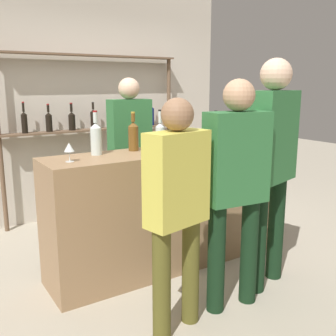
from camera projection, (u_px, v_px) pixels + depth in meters
The scene contains 15 objects.
ground_plane at pixel (168, 263), 3.66m from camera, with size 16.00×16.00×0.00m, color #B2A893.
bar_counter at pixel (168, 208), 3.55m from camera, with size 2.19×0.54×1.07m, color #997551.
back_wall at pixel (87, 103), 4.91m from camera, with size 3.79×0.12×2.80m, color beige.
back_shelf at pixel (94, 113), 4.79m from camera, with size 2.24×0.18×1.98m.
counter_bottle_0 at pixel (96, 138), 3.18m from camera, with size 0.09×0.09×0.36m.
counter_bottle_1 at pixel (133, 135), 3.38m from camera, with size 0.09×0.09×0.34m.
counter_bottle_2 at pixel (215, 133), 3.60m from camera, with size 0.08×0.08×0.33m.
counter_bottle_3 at pixel (160, 137), 3.27m from camera, with size 0.07×0.07×0.36m.
wine_glass at pixel (69, 148), 2.90m from camera, with size 0.08×0.08×0.14m.
ice_bucket at pixel (246, 130), 3.90m from camera, with size 0.19×0.19×0.24m.
cork_jar at pixel (201, 140), 3.49m from camera, with size 0.11×0.11×0.16m.
customer_left at pixel (177, 201), 2.50m from camera, with size 0.46×0.27×1.56m.
customer_right at pixel (271, 157), 3.08m from camera, with size 0.51×0.33×1.83m.
customer_center at pixel (236, 179), 2.77m from camera, with size 0.48×0.25×1.67m.
server_behind_counter at pixel (130, 144), 4.21m from camera, with size 0.45×0.22×1.70m.
Camera 1 is at (-1.83, -2.86, 1.64)m, focal length 42.00 mm.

